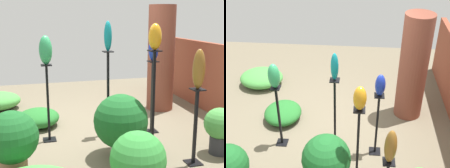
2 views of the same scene
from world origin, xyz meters
The scene contains 15 objects.
ground_plane centered at (0.00, 0.00, 0.00)m, with size 8.00×8.00×0.00m, color #6B604C.
brick_pillar centered at (-0.85, 1.56, 1.07)m, with size 0.55×0.55×2.14m, color brown.
pedestal_amber centered at (1.11, 0.58, 0.68)m, with size 0.20×0.20×1.48m.
pedestal_cobalt centered at (0.35, 0.88, 0.55)m, with size 0.20×0.20×1.21m.
pedestal_jade centered at (0.27, -0.81, 0.55)m, with size 0.20×0.20×1.21m.
pedestal_teal centered at (0.22, 0.16, 0.64)m, with size 0.20×0.20×1.38m.
art_vase_amber centered at (1.11, 0.58, 1.65)m, with size 0.18×0.18×0.36m, color orange.
art_vase_cobalt centered at (0.35, 0.88, 1.40)m, with size 0.16×0.16×0.37m, color #192D9E.
art_vase_bronze centered at (1.58, 0.98, 1.28)m, with size 0.16×0.16×0.51m, color brown.
art_vase_jade centered at (0.27, -0.81, 1.43)m, with size 0.18×0.19×0.43m, color #2D9356.
art_vase_teal centered at (0.22, 0.16, 1.61)m, with size 0.12×0.13×0.47m, color #0F727A.
potted_plant_front_left centered at (1.10, 0.11, 0.50)m, with size 0.75×0.75×0.89m.
potted_plant_back_center centered at (1.38, -1.31, 0.50)m, with size 0.63×0.63×0.86m.
foliage_bed_center centered at (-0.43, -0.95, 0.15)m, with size 0.80×0.74×0.31m, color #236B28.
foliage_bed_rear centered at (-1.68, -1.76, 0.18)m, with size 0.87×1.00×0.36m, color #479942.
Camera 2 is at (4.46, 0.58, 3.95)m, focal length 50.00 mm.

